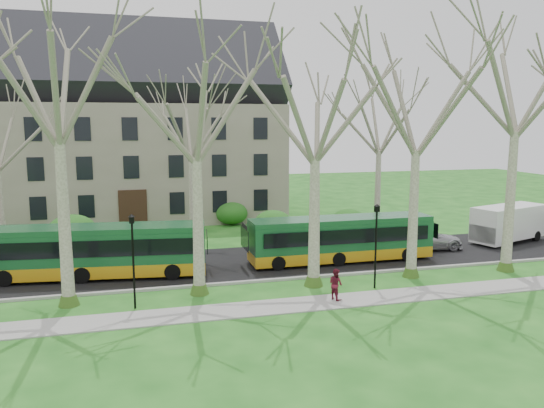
{
  "coord_description": "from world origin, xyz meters",
  "views": [
    {
      "loc": [
        -5.82,
        -25.2,
        8.44
      ],
      "look_at": [
        1.56,
        3.0,
        3.98
      ],
      "focal_mm": 35.0,
      "sensor_mm": 36.0,
      "label": 1
    }
  ],
  "objects": [
    {
      "name": "ground",
      "position": [
        0.0,
        0.0,
        0.0
      ],
      "size": [
        120.0,
        120.0,
        0.0
      ],
      "primitive_type": "plane",
      "color": "#1C5B1A",
      "rests_on": "ground"
    },
    {
      "name": "sidewalk",
      "position": [
        0.0,
        -2.5,
        0.03
      ],
      "size": [
        70.0,
        2.0,
        0.06
      ],
      "primitive_type": "cube",
      "color": "gray",
      "rests_on": "ground"
    },
    {
      "name": "road",
      "position": [
        0.0,
        5.5,
        0.03
      ],
      "size": [
        80.0,
        8.0,
        0.06
      ],
      "primitive_type": "cube",
      "color": "black",
      "rests_on": "ground"
    },
    {
      "name": "curb",
      "position": [
        0.0,
        1.5,
        0.07
      ],
      "size": [
        80.0,
        0.25,
        0.14
      ],
      "primitive_type": "cube",
      "color": "#A5A39E",
      "rests_on": "ground"
    },
    {
      "name": "building",
      "position": [
        -6.0,
        24.0,
        8.07
      ],
      "size": [
        26.5,
        12.2,
        16.0
      ],
      "color": "gray",
      "rests_on": "ground"
    },
    {
      "name": "tree_row_verge",
      "position": [
        0.0,
        0.3,
        7.0
      ],
      "size": [
        49.0,
        7.0,
        14.0
      ],
      "color": "gray",
      "rests_on": "ground"
    },
    {
      "name": "tree_row_far",
      "position": [
        -1.33,
        11.0,
        6.0
      ],
      "size": [
        33.0,
        7.0,
        12.0
      ],
      "color": "gray",
      "rests_on": "ground"
    },
    {
      "name": "lamp_row",
      "position": [
        -0.0,
        -1.0,
        2.57
      ],
      "size": [
        36.22,
        0.22,
        4.3
      ],
      "color": "black",
      "rests_on": "ground"
    },
    {
      "name": "hedges",
      "position": [
        -4.67,
        14.0,
        1.0
      ],
      "size": [
        30.6,
        8.6,
        2.0
      ],
      "color": "#174E16",
      "rests_on": "ground"
    },
    {
      "name": "bus_lead",
      "position": [
        -7.96,
        4.55,
        1.53
      ],
      "size": [
        11.96,
        3.79,
        2.94
      ],
      "primitive_type": null,
      "rotation": [
        0.0,
        0.0,
        -0.12
      ],
      "color": "#165029",
      "rests_on": "road"
    },
    {
      "name": "bus_follow",
      "position": [
        6.28,
        4.36,
        1.47
      ],
      "size": [
        11.24,
        2.35,
        2.81
      ],
      "primitive_type": null,
      "rotation": [
        0.0,
        0.0,
        0.0
      ],
      "color": "#165029",
      "rests_on": "road"
    },
    {
      "name": "sedan",
      "position": [
        12.93,
        5.78,
        0.78
      ],
      "size": [
        5.12,
        2.39,
        1.45
      ],
      "primitive_type": "imported",
      "rotation": [
        0.0,
        0.0,
        1.5
      ],
      "color": "#B6B5BB",
      "rests_on": "road"
    },
    {
      "name": "van_a",
      "position": [
        19.83,
        6.3,
        1.35
      ],
      "size": [
        6.31,
        3.86,
        2.59
      ],
      "primitive_type": null,
      "rotation": [
        0.0,
        0.0,
        0.31
      ],
      "color": "white",
      "rests_on": "road"
    },
    {
      "name": "pedestrian_b",
      "position": [
        3.33,
        -2.28,
        0.82
      ],
      "size": [
        0.81,
        0.9,
        1.52
      ],
      "primitive_type": "imported",
      "rotation": [
        0.0,
        0.0,
        1.95
      ],
      "color": "maroon",
      "rests_on": "sidewalk"
    }
  ]
}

